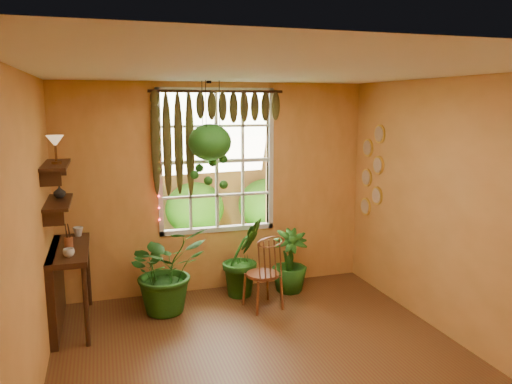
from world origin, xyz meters
The scene contains 23 objects.
floor centered at (0.00, 0.00, 0.00)m, with size 4.50×4.50×0.00m, color #553818.
ceiling centered at (0.00, 0.00, 2.70)m, with size 4.50×4.50×0.00m, color white.
wall_back centered at (0.00, 2.25, 1.35)m, with size 4.00×4.00×0.00m, color #DF974C.
wall_left centered at (-2.00, 0.00, 1.35)m, with size 4.50×4.50×0.00m, color #DF974C.
wall_right centered at (2.00, 0.00, 1.35)m, with size 4.50×4.50×0.00m, color #DF974C.
window centered at (0.00, 2.28, 1.70)m, with size 1.52×0.10×1.86m.
valance_vine centered at (-0.08, 2.16, 2.28)m, with size 1.70×0.12×1.10m.
string_lights centered at (-0.76, 2.19, 1.75)m, with size 0.03×0.03×1.54m, color #FF2633, non-canonical shape.
wall_plates centered at (1.98, 1.79, 1.55)m, with size 0.04×0.32×1.10m, color beige, non-canonical shape.
counter_ledge centered at (-1.91, 1.60, 0.55)m, with size 0.40×1.20×0.90m.
shelf_lower centered at (-1.88, 1.60, 1.40)m, with size 0.25×0.90×0.04m, color #361D0E.
shelf_upper centered at (-1.88, 1.60, 1.80)m, with size 0.25×0.90×0.04m, color #361D0E.
backyard centered at (0.24, 6.87, 1.28)m, with size 14.00×10.00×12.00m.
windsor_chair centered at (0.37, 1.42, 0.31)m, with size 0.47×0.49×1.06m.
potted_plant_left centered at (-0.76, 1.69, 0.52)m, with size 0.93×0.80×1.03m, color #1A4612.
potted_plant_mid centered at (0.25, 1.91, 0.50)m, with size 0.55×0.45×1.01m, color #1A4612.
potted_plant_right centered at (0.86, 1.85, 0.41)m, with size 0.46×0.46×0.82m, color #1A4612.
hanging_basket centered at (-0.17, 1.89, 1.93)m, with size 0.51×0.51×1.29m.
cup_a centered at (-1.78, 1.23, 0.94)m, with size 0.11×0.11×0.09m, color silver.
cup_b centered at (-1.72, 2.05, 0.95)m, with size 0.12×0.12×0.11m, color beige.
brush_jar centered at (-1.80, 1.60, 1.03)m, with size 0.09×0.09×0.33m.
shelf_vase centered at (-1.87, 1.78, 1.48)m, with size 0.13×0.13×0.13m, color #B2AD99.
tiffany_lamp centered at (-1.86, 1.53, 2.04)m, with size 0.18×0.18×0.30m.
Camera 1 is at (-1.41, -3.97, 2.44)m, focal length 35.00 mm.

